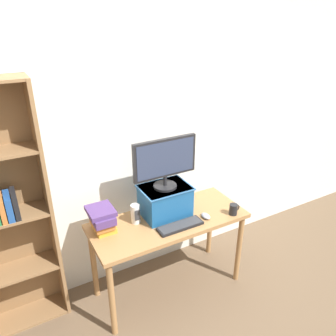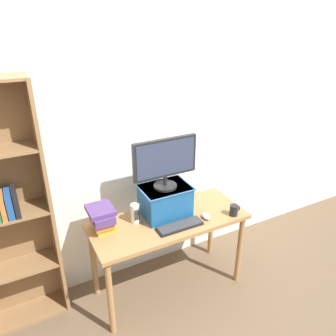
{
  "view_description": "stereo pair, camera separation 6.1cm",
  "coord_description": "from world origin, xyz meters",
  "px_view_note": "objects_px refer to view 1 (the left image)",
  "views": [
    {
      "loc": [
        -1.16,
        -2.08,
        2.38
      ],
      "look_at": [
        0.01,
        0.04,
        1.25
      ],
      "focal_mm": 35.0,
      "sensor_mm": 36.0,
      "label": 1
    },
    {
      "loc": [
        -1.1,
        -2.11,
        2.38
      ],
      "look_at": [
        0.01,
        0.04,
        1.25
      ],
      "focal_mm": 35.0,
      "sensor_mm": 36.0,
      "label": 2
    }
  ],
  "objects_px": {
    "keyboard": "(180,226)",
    "desk": "(169,228)",
    "computer_mouse": "(206,216)",
    "coffee_mug": "(234,209)",
    "desk_speaker": "(136,214)",
    "computer_monitor": "(165,161)",
    "book_stack": "(102,219)",
    "bookshelf_unit": "(7,214)",
    "riser_box": "(165,200)"
  },
  "relations": [
    {
      "from": "bookshelf_unit",
      "to": "computer_mouse",
      "type": "relative_size",
      "value": 19.49
    },
    {
      "from": "keyboard",
      "to": "coffee_mug",
      "type": "xyz_separation_m",
      "value": [
        0.51,
        -0.06,
        0.04
      ]
    },
    {
      "from": "keyboard",
      "to": "computer_mouse",
      "type": "height_order",
      "value": "computer_mouse"
    },
    {
      "from": "book_stack",
      "to": "riser_box",
      "type": "bearing_deg",
      "value": -2.99
    },
    {
      "from": "riser_box",
      "to": "computer_monitor",
      "type": "bearing_deg",
      "value": -90.0
    },
    {
      "from": "computer_mouse",
      "to": "book_stack",
      "type": "height_order",
      "value": "book_stack"
    },
    {
      "from": "computer_mouse",
      "to": "riser_box",
      "type": "bearing_deg",
      "value": 141.07
    },
    {
      "from": "keyboard",
      "to": "desk",
      "type": "bearing_deg",
      "value": 100.81
    },
    {
      "from": "desk",
      "to": "keyboard",
      "type": "relative_size",
      "value": 3.45
    },
    {
      "from": "desk",
      "to": "desk_speaker",
      "type": "bearing_deg",
      "value": 160.92
    },
    {
      "from": "computer_monitor",
      "to": "keyboard",
      "type": "distance_m",
      "value": 0.56
    },
    {
      "from": "computer_mouse",
      "to": "desk_speaker",
      "type": "xyz_separation_m",
      "value": [
        -0.56,
        0.23,
        0.07
      ]
    },
    {
      "from": "bookshelf_unit",
      "to": "coffee_mug",
      "type": "distance_m",
      "value": 1.84
    },
    {
      "from": "book_stack",
      "to": "desk",
      "type": "bearing_deg",
      "value": -12.01
    },
    {
      "from": "keyboard",
      "to": "book_stack",
      "type": "xyz_separation_m",
      "value": [
        -0.58,
        0.27,
        0.1
      ]
    },
    {
      "from": "riser_box",
      "to": "coffee_mug",
      "type": "xyz_separation_m",
      "value": [
        0.53,
        -0.3,
        -0.09
      ]
    },
    {
      "from": "computer_mouse",
      "to": "desk_speaker",
      "type": "distance_m",
      "value": 0.61
    },
    {
      "from": "riser_box",
      "to": "desk_speaker",
      "type": "bearing_deg",
      "value": 179.02
    },
    {
      "from": "computer_mouse",
      "to": "book_stack",
      "type": "bearing_deg",
      "value": 163.16
    },
    {
      "from": "keyboard",
      "to": "book_stack",
      "type": "distance_m",
      "value": 0.65
    },
    {
      "from": "riser_box",
      "to": "book_stack",
      "type": "bearing_deg",
      "value": 177.01
    },
    {
      "from": "computer_mouse",
      "to": "coffee_mug",
      "type": "distance_m",
      "value": 0.26
    },
    {
      "from": "book_stack",
      "to": "coffee_mug",
      "type": "distance_m",
      "value": 1.14
    },
    {
      "from": "coffee_mug",
      "to": "desk_speaker",
      "type": "relative_size",
      "value": 0.62
    },
    {
      "from": "desk",
      "to": "coffee_mug",
      "type": "bearing_deg",
      "value": -21.1
    },
    {
      "from": "desk",
      "to": "computer_monitor",
      "type": "distance_m",
      "value": 0.62
    },
    {
      "from": "computer_monitor",
      "to": "keyboard",
      "type": "xyz_separation_m",
      "value": [
        0.01,
        -0.24,
        -0.5
      ]
    },
    {
      "from": "keyboard",
      "to": "coffee_mug",
      "type": "relative_size",
      "value": 3.79
    },
    {
      "from": "computer_monitor",
      "to": "coffee_mug",
      "type": "relative_size",
      "value": 5.4
    },
    {
      "from": "computer_mouse",
      "to": "desk_speaker",
      "type": "relative_size",
      "value": 0.61
    },
    {
      "from": "book_stack",
      "to": "keyboard",
      "type": "bearing_deg",
      "value": -24.72
    },
    {
      "from": "bookshelf_unit",
      "to": "computer_mouse",
      "type": "xyz_separation_m",
      "value": [
        1.51,
        -0.44,
        -0.24
      ]
    },
    {
      "from": "computer_mouse",
      "to": "book_stack",
      "type": "xyz_separation_m",
      "value": [
        -0.85,
        0.26,
        0.09
      ]
    },
    {
      "from": "computer_monitor",
      "to": "computer_mouse",
      "type": "xyz_separation_m",
      "value": [
        0.28,
        -0.23,
        -0.5
      ]
    },
    {
      "from": "keyboard",
      "to": "computer_mouse",
      "type": "distance_m",
      "value": 0.27
    },
    {
      "from": "desk_speaker",
      "to": "book_stack",
      "type": "bearing_deg",
      "value": 175.03
    },
    {
      "from": "computer_monitor",
      "to": "desk_speaker",
      "type": "bearing_deg",
      "value": 178.72
    },
    {
      "from": "riser_box",
      "to": "book_stack",
      "type": "height_order",
      "value": "riser_box"
    },
    {
      "from": "computer_monitor",
      "to": "coffee_mug",
      "type": "distance_m",
      "value": 0.76
    },
    {
      "from": "riser_box",
      "to": "computer_mouse",
      "type": "xyz_separation_m",
      "value": [
        0.28,
        -0.23,
        -0.12
      ]
    },
    {
      "from": "desk",
      "to": "book_stack",
      "type": "xyz_separation_m",
      "value": [
        -0.55,
        0.12,
        0.21
      ]
    },
    {
      "from": "desk",
      "to": "computer_monitor",
      "type": "relative_size",
      "value": 2.42
    },
    {
      "from": "bookshelf_unit",
      "to": "book_stack",
      "type": "height_order",
      "value": "bookshelf_unit"
    },
    {
      "from": "desk",
      "to": "coffee_mug",
      "type": "height_order",
      "value": "coffee_mug"
    },
    {
      "from": "computer_mouse",
      "to": "computer_monitor",
      "type": "bearing_deg",
      "value": 141.25
    },
    {
      "from": "computer_monitor",
      "to": "computer_mouse",
      "type": "height_order",
      "value": "computer_monitor"
    },
    {
      "from": "desk",
      "to": "computer_mouse",
      "type": "xyz_separation_m",
      "value": [
        0.29,
        -0.14,
        0.12
      ]
    },
    {
      "from": "computer_mouse",
      "to": "desk_speaker",
      "type": "height_order",
      "value": "desk_speaker"
    },
    {
      "from": "riser_box",
      "to": "coffee_mug",
      "type": "relative_size",
      "value": 4.09
    },
    {
      "from": "bookshelf_unit",
      "to": "keyboard",
      "type": "height_order",
      "value": "bookshelf_unit"
    }
  ]
}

